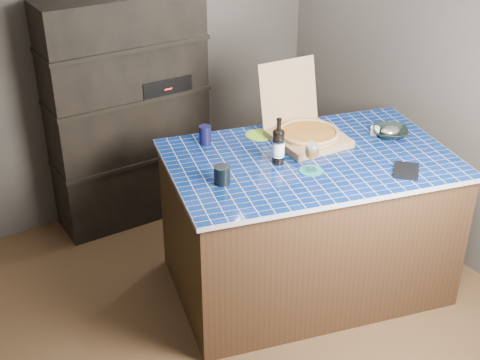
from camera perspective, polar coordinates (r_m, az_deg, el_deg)
room at (r=3.81m, az=-0.70°, el=2.87°), size 3.50×3.50×3.50m
shelving_unit at (r=5.20m, az=-9.48°, el=5.73°), size 1.20×0.41×1.80m
kitchen_island at (r=4.52m, az=5.73°, el=-3.64°), size 2.03×1.54×0.99m
pizza_box at (r=4.48m, az=5.66°, el=4.19°), size 0.47×0.56×0.48m
mead_bottle at (r=4.14m, az=3.30°, el=2.94°), size 0.08×0.08×0.30m
teal_trivet at (r=4.12m, az=6.07°, el=0.81°), size 0.15×0.15×0.01m
wine_glass at (r=4.05m, az=6.16°, el=2.48°), size 0.09×0.09×0.19m
tumbler at (r=3.94m, az=-1.54°, el=0.44°), size 0.10×0.10×0.11m
dvd_case at (r=4.20m, az=14.00°, el=0.78°), size 0.25×0.25×0.02m
bowl at (r=4.64m, az=12.71°, el=3.99°), size 0.33×0.33×0.06m
foil_contents at (r=4.63m, az=12.72°, el=4.11°), size 0.13×0.11×0.06m
white_jar at (r=4.65m, az=11.44°, el=4.14°), size 0.06×0.06×0.05m
navy_cup at (r=4.42m, az=-3.00°, el=3.87°), size 0.08×0.08×0.13m
green_trivet at (r=4.55m, az=1.65°, el=3.85°), size 0.19×0.19×0.01m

